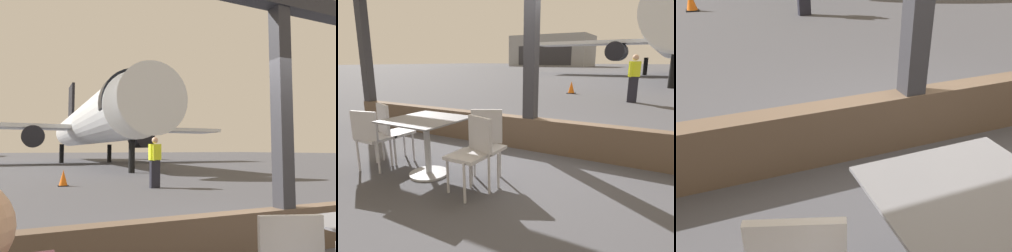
% 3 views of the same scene
% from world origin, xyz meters
% --- Properties ---
extents(window_frame, '(8.79, 0.24, 3.45)m').
position_xyz_m(window_frame, '(0.00, 0.00, 1.27)').
color(window_frame, brown).
rests_on(window_frame, ground).
extents(dining_table, '(0.91, 0.91, 0.78)m').
position_xyz_m(dining_table, '(-0.70, -1.74, 0.50)').
color(dining_table, slate).
rests_on(dining_table, ground).
extents(traffic_cone, '(0.36, 0.36, 0.58)m').
position_xyz_m(traffic_cone, '(-1.91, 8.87, 0.27)').
color(traffic_cone, orange).
rests_on(traffic_cone, ground).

